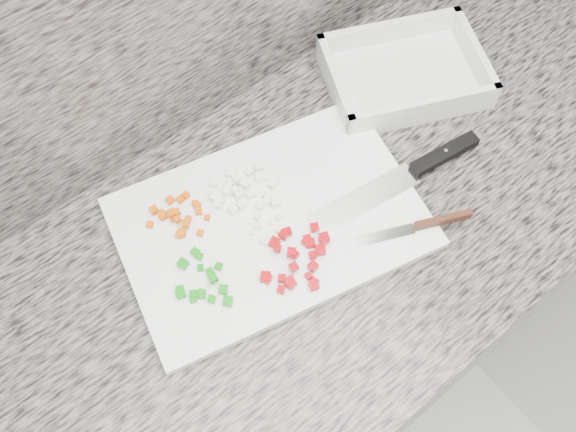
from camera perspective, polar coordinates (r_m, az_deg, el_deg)
name	(u,v)px	position (r m, az deg, el deg)	size (l,w,h in m)	color
cabinet	(289,332)	(1.47, 0.13, -10.26)	(3.92, 0.62, 0.86)	beige
countertop	(290,247)	(1.05, 0.18, -2.76)	(3.96, 0.64, 0.04)	#615D56
cutting_board	(271,222)	(1.04, -1.55, -0.58)	(0.48, 0.32, 0.02)	white
carrot_pile	(177,215)	(1.04, -9.86, 0.10)	(0.09, 0.09, 0.02)	#CF5304
onion_pile	(247,189)	(1.05, -3.68, 2.37)	(0.12, 0.11, 0.02)	white
green_pepper_pile	(202,283)	(0.99, -7.67, -5.90)	(0.09, 0.12, 0.02)	#0D890C
red_pepper_pile	(298,258)	(1.00, 0.87, -3.73)	(0.13, 0.11, 0.02)	#A50207
garlic_pile	(266,230)	(1.02, -1.96, -1.29)	(0.06, 0.07, 0.01)	#F3EBBC
chef_knife	(417,169)	(1.10, 11.44, 4.11)	(0.33, 0.08, 0.02)	silver
paring_knife	(428,224)	(1.05, 12.38, -0.68)	(0.18, 0.09, 0.02)	silver
tray	(404,75)	(1.22, 10.28, 12.26)	(0.34, 0.30, 0.06)	silver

